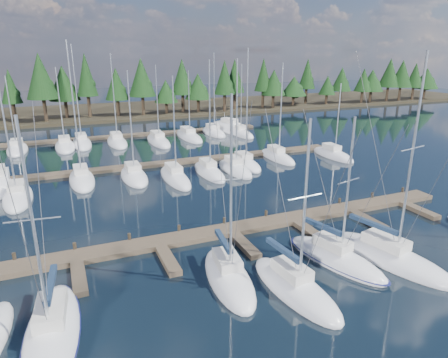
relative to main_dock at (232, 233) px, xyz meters
name	(u,v)px	position (x,y,z in m)	size (l,w,h in m)	color
ground	(186,188)	(0.00, 12.64, -0.20)	(260.00, 260.00, 0.00)	black
far_shore	(110,111)	(0.00, 72.64, 0.10)	(220.00, 30.00, 0.60)	black
main_dock	(232,233)	(0.00, 0.00, 0.00)	(44.00, 6.13, 0.90)	brown
back_docks	(147,148)	(0.00, 32.23, 0.00)	(50.00, 21.80, 0.40)	brown
front_sailboat_1	(52,333)	(-13.64, -7.47, 0.07)	(3.82, 9.92, 12.58)	silver
front_sailboat_2	(229,277)	(-2.96, -6.11, 0.09)	(3.57, 8.13, 12.91)	silver
front_sailboat_3	(295,287)	(0.35, -8.82, 0.08)	(3.32, 8.42, 11.73)	silver
front_sailboat_4	(335,258)	(5.05, -6.78, 0.07)	(4.58, 8.87, 11.24)	silver
front_sailboat_5	(390,257)	(8.73, -8.15, 0.09)	(5.01, 10.06, 15.19)	silver
back_sailboat_rows	(156,154)	(0.41, 27.77, 0.06)	(47.30, 32.72, 16.23)	silver
motor_yacht_left	(0,184)	(-18.70, 20.42, 0.25)	(3.34, 8.38, 4.09)	silver
motor_yacht_right	(228,129)	(16.81, 39.92, 0.26)	(5.94, 8.81, 4.19)	silver
tree_line	(115,85)	(0.35, 62.80, 7.12)	(186.59, 11.29, 13.40)	black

